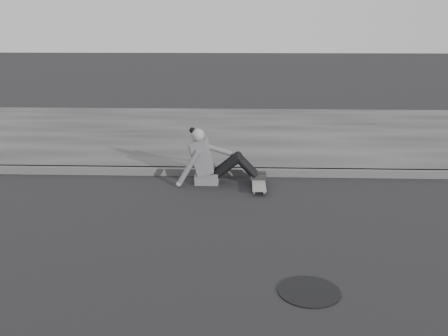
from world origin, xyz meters
name	(u,v)px	position (x,y,z in m)	size (l,w,h in m)	color
ground	(238,241)	(0.00, 0.00, 0.00)	(80.00, 80.00, 0.00)	black
curb	(240,172)	(0.00, 2.58, 0.06)	(24.00, 0.16, 0.12)	#4A4A4A
sidewalk	(241,133)	(0.00, 5.60, 0.06)	(24.00, 6.00, 0.12)	#3A3A3A
manhole	(309,291)	(0.67, -1.11, 0.01)	(0.58, 0.58, 0.01)	black
skateboard	(259,184)	(0.30, 1.92, 0.07)	(0.20, 0.78, 0.09)	gray
seated_woman	(211,161)	(-0.44, 2.17, 0.36)	(1.38, 0.46, 0.88)	#57575A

